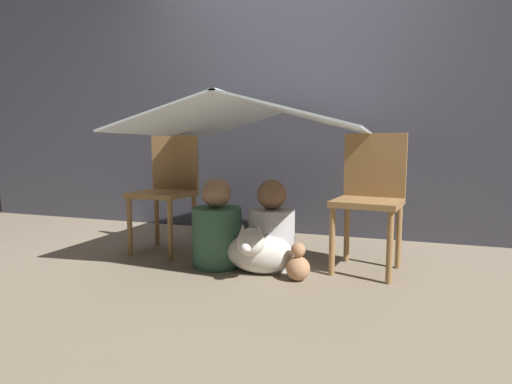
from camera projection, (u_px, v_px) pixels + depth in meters
name	position (u px, v px, depth m)	size (l,w,h in m)	color
ground_plane	(253.00, 263.00, 2.64)	(8.80, 8.80, 0.00)	gray
wall_back	(292.00, 91.00, 3.47)	(7.00, 0.05, 2.50)	#3D3D47
chair_left	(167.00, 187.00, 2.93)	(0.40, 0.40, 0.85)	olive
chair_right	(370.00, 194.00, 2.47)	(0.44, 0.44, 0.85)	olive
sheet_canopy	(256.00, 118.00, 2.59)	(1.43, 1.35, 0.20)	silver
person_front	(217.00, 230.00, 2.57)	(0.32, 0.32, 0.57)	#38664C
person_second	(272.00, 231.00, 2.53)	(0.29, 0.29, 0.56)	#B2B2B7
dog	(258.00, 251.00, 2.40)	(0.42, 0.38, 0.33)	silver
plush_toy	(298.00, 265.00, 2.29)	(0.14, 0.14, 0.22)	tan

